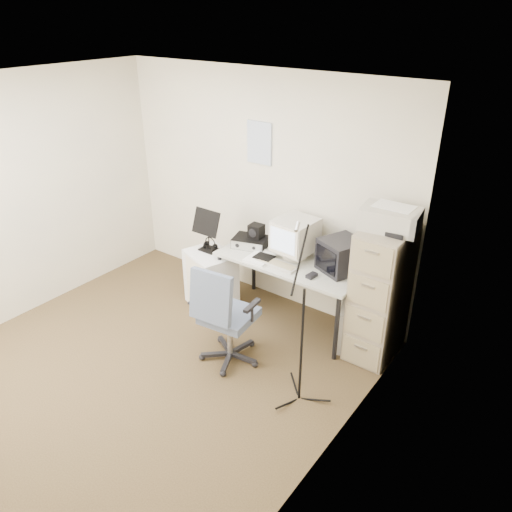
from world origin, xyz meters
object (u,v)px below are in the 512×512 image
Objects in this scene: desk at (290,291)px; filing_cabinet at (380,294)px; office_chair at (229,314)px; side_cart at (211,279)px.

filing_cabinet is at bearing 1.81° from desk.
filing_cabinet reaches higher than office_chair.
desk is 0.90m from office_chair.
desk is (-0.95, -0.03, -0.29)m from filing_cabinet.
office_chair is (-0.11, -0.88, 0.14)m from desk.
desk is at bearing -178.19° from filing_cabinet.
office_chair is at bearing -139.30° from filing_cabinet.
side_cart is (-0.87, -0.26, -0.04)m from desk.
filing_cabinet is 2.02× the size of side_cart.
desk is 0.91m from side_cart.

